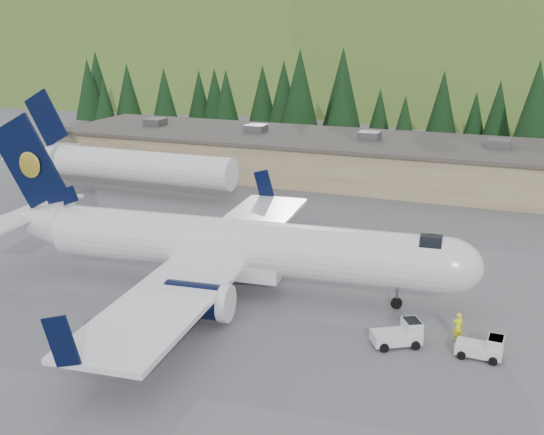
{
  "coord_description": "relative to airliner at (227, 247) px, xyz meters",
  "views": [
    {
      "loc": [
        19.36,
        -42.56,
        19.38
      ],
      "look_at": [
        0.0,
        6.0,
        4.0
      ],
      "focal_mm": 45.0,
      "sensor_mm": 36.0,
      "label": 1
    }
  ],
  "objects": [
    {
      "name": "ramp_worker",
      "position": [
        16.89,
        -2.34,
        -2.37
      ],
      "size": [
        0.82,
        0.69,
        1.9
      ],
      "primitive_type": "imported",
      "rotation": [
        0.0,
        0.0,
        3.55
      ],
      "color": "#FDFA19",
      "rests_on": "ground"
    },
    {
      "name": "second_airliner",
      "position": [
        -23.83,
        22.11,
        -0.0
      ],
      "size": [
        27.5,
        11.0,
        10.05
      ],
      "color": "white",
      "rests_on": "ground"
    },
    {
      "name": "baggage_tug_a",
      "position": [
        13.69,
        -4.17,
        -2.62
      ],
      "size": [
        3.3,
        2.84,
        1.58
      ],
      "rotation": [
        0.0,
        0.0,
        0.54
      ],
      "color": "silver",
      "rests_on": "ground"
    },
    {
      "name": "baggage_tug_b",
      "position": [
        18.6,
        -4.02,
        -2.69
      ],
      "size": [
        2.72,
        1.69,
        1.43
      ],
      "rotation": [
        0.0,
        0.0,
        -0.03
      ],
      "color": "silver",
      "rests_on": "ground"
    },
    {
      "name": "tree_line",
      "position": [
        -1.62,
        61.64,
        4.03
      ],
      "size": [
        113.96,
        18.55,
        14.3
      ],
      "color": "black",
      "rests_on": "ground"
    },
    {
      "name": "terminal_building",
      "position": [
        -3.92,
        38.11,
        -0.7
      ],
      "size": [
        71.0,
        17.0,
        6.1
      ],
      "color": "#8C6F56",
      "rests_on": "ground"
    },
    {
      "name": "airliner",
      "position": [
        0.0,
        0.0,
        0.0
      ],
      "size": [
        37.64,
        35.36,
        12.48
      ],
      "rotation": [
        0.0,
        0.0,
        0.1
      ],
      "color": "white",
      "rests_on": "ground"
    },
    {
      "name": "ground",
      "position": [
        1.09,
        0.11,
        -3.33
      ],
      "size": [
        600.0,
        600.0,
        0.0
      ],
      "primitive_type": "plane",
      "color": "#58585D"
    }
  ]
}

